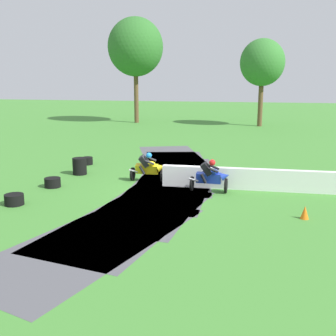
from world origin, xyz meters
TOP-DOWN VIEW (x-y plane):
  - ground_plane at (0.00, 0.00)m, footprint 120.00×120.00m
  - track_asphalt at (-0.47, -0.00)m, footprint 5.88×21.11m
  - safety_barrier at (5.12, 0.01)m, footprint 10.89×0.32m
  - motorcycle_lead_blue at (1.78, -0.68)m, footprint 1.70×0.76m
  - motorcycle_chase_yellow at (-1.09, 0.52)m, footprint 1.69×0.81m
  - tire_stack_near at (-5.14, -3.76)m, footprint 0.70×0.70m
  - tire_stack_mid_a at (-4.90, -1.17)m, footprint 0.68×0.68m
  - tire_stack_mid_b at (-4.68, 1.27)m, footprint 0.67×0.67m
  - tire_stack_far at (-5.18, 3.49)m, footprint 0.58×0.58m
  - traffic_cone at (5.16, -3.34)m, footprint 0.28×0.28m
  - tree_far_left at (4.24, 23.09)m, footprint 4.07×4.07m
  - tree_far_right at (-7.95, 23.83)m, footprint 5.41×5.41m

SIDE VIEW (x-z plane):
  - ground_plane at x=0.00m, z-range 0.00..0.00m
  - track_asphalt at x=-0.47m, z-range 0.00..0.01m
  - tire_stack_near at x=-5.14m, z-range 0.00..0.40m
  - tire_stack_mid_a at x=-4.90m, z-range 0.00..0.40m
  - tire_stack_far at x=-5.18m, z-range 0.00..0.40m
  - traffic_cone at x=5.16m, z-range 0.00..0.44m
  - tire_stack_mid_b at x=-4.68m, z-range 0.00..0.80m
  - safety_barrier at x=5.12m, z-range 0.00..0.90m
  - motorcycle_chase_yellow at x=-1.09m, z-range -0.07..1.36m
  - motorcycle_lead_blue at x=1.78m, z-range -0.05..1.37m
  - tree_far_left at x=4.24m, z-range 1.81..9.80m
  - tree_far_right at x=-7.95m, z-range 2.26..12.51m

